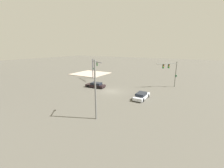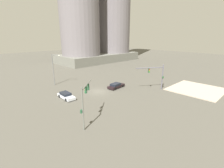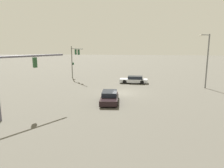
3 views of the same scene
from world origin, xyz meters
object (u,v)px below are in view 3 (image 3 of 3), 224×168
(traffic_signal_near_corner, at_px, (14,73))
(streetlamp_curved_arm, at_px, (207,57))
(traffic_signal_opposite_side, at_px, (75,56))
(sedan_car_approaching, at_px, (134,80))
(sedan_car_waiting_far, at_px, (109,97))

(traffic_signal_near_corner, relative_size, streetlamp_curved_arm, 0.76)
(traffic_signal_opposite_side, bearing_deg, sedan_car_approaching, 34.21)
(streetlamp_curved_arm, xyz_separation_m, sedan_car_waiting_far, (9.43, -12.70, -3.97))
(traffic_signal_near_corner, distance_m, sedan_car_approaching, 20.69)
(sedan_car_waiting_far, bearing_deg, traffic_signal_near_corner, -57.85)
(traffic_signal_opposite_side, bearing_deg, streetlamp_curved_arm, 34.31)
(traffic_signal_near_corner, relative_size, traffic_signal_opposite_side, 0.98)
(traffic_signal_near_corner, distance_m, traffic_signal_opposite_side, 21.01)
(streetlamp_curved_arm, xyz_separation_m, sedan_car_approaching, (-2.73, -10.45, -3.97))
(streetlamp_curved_arm, distance_m, sedan_car_waiting_far, 16.31)
(traffic_signal_near_corner, bearing_deg, streetlamp_curved_arm, -21.56)
(traffic_signal_near_corner, height_order, sedan_car_waiting_far, traffic_signal_near_corner)
(traffic_signal_near_corner, relative_size, sedan_car_approaching, 1.29)
(traffic_signal_opposite_side, distance_m, sedan_car_waiting_far, 17.97)
(sedan_car_approaching, xyz_separation_m, sedan_car_waiting_far, (12.16, -2.26, 0.00))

